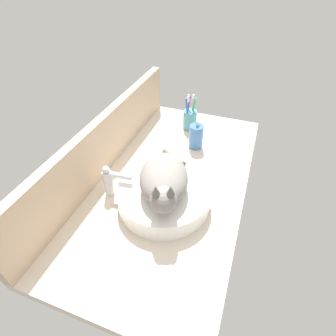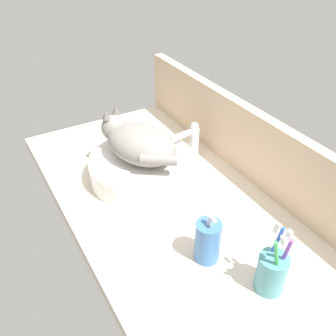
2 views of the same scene
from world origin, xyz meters
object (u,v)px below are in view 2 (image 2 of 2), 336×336
Objects in this scene: sink_basin at (142,168)px; soap_dispenser at (208,241)px; cat at (138,142)px; faucet at (192,139)px; toothbrush_cup at (272,272)px.

soap_dispenser is at bearing -2.17° from sink_basin.
sink_basin is at bearing 177.83° from soap_dispenser.
cat is 2.30× the size of faucet.
sink_basin is 21.08cm from faucet.
faucet is at bearing 96.25° from sink_basin.
cat is at bearing 178.67° from soap_dispenser.
cat reaches higher than faucet.
cat reaches higher than soap_dispenser.
sink_basin is 39.41cm from soap_dispenser.
toothbrush_cup is at bearing 26.42° from soap_dispenser.
sink_basin is at bearing -173.72° from toothbrush_cup.
faucet is at bearing 165.48° from toothbrush_cup.
soap_dispenser is 0.80× the size of toothbrush_cup.
toothbrush_cup is at bearing 6.70° from cat.
faucet is 47.13cm from soap_dispenser.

